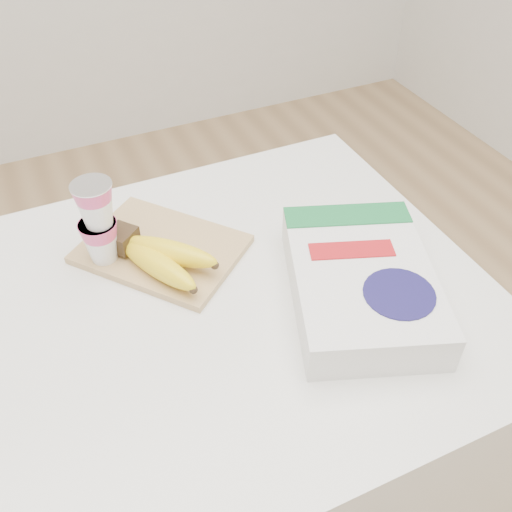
{
  "coord_description": "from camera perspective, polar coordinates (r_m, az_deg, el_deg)",
  "views": [
    {
      "loc": [
        -0.09,
        -0.6,
        1.5
      ],
      "look_at": [
        0.2,
        0.03,
        0.87
      ],
      "focal_mm": 40.0,
      "sensor_mm": 36.0,
      "label": 1
    }
  ],
  "objects": [
    {
      "name": "yogurt_stack",
      "position": [
        0.95,
        -15.57,
        3.46
      ],
      "size": [
        0.07,
        0.07,
        0.15
      ],
      "color": "white",
      "rests_on": "cutting_board"
    },
    {
      "name": "bananas",
      "position": [
        0.95,
        -9.71,
        -0.01
      ],
      "size": [
        0.17,
        0.21,
        0.06
      ],
      "color": "#382816",
      "rests_on": "cutting_board"
    },
    {
      "name": "cereal_box",
      "position": [
        0.91,
        10.45,
        -2.55
      ],
      "size": [
        0.31,
        0.37,
        0.07
      ],
      "rotation": [
        0.0,
        0.0,
        -0.35
      ],
      "color": "white",
      "rests_on": "table"
    },
    {
      "name": "cutting_board",
      "position": [
        1.01,
        -9.42,
        0.69
      ],
      "size": [
        0.32,
        0.33,
        0.01
      ],
      "primitive_type": "cube",
      "rotation": [
        0.0,
        0.0,
        0.69
      ],
      "color": "tan",
      "rests_on": "table"
    },
    {
      "name": "table",
      "position": [
        1.24,
        -8.36,
        -19.3
      ],
      "size": [
        1.11,
        0.74,
        0.83
      ],
      "primitive_type": "cube",
      "color": "silver",
      "rests_on": "ground"
    }
  ]
}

